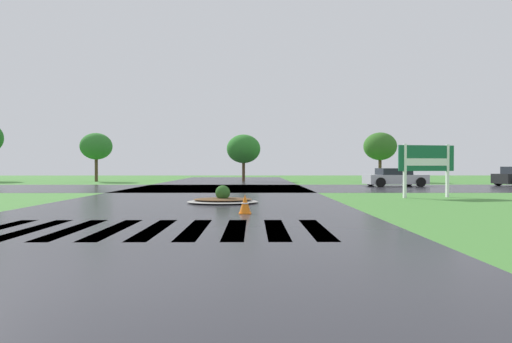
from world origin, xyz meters
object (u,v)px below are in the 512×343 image
(median_island, at_px, (223,200))
(traffic_cone, at_px, (245,205))
(estate_billboard, at_px, (426,161))
(car_blue_compact, at_px, (395,178))

(median_island, distance_m, traffic_cone, 3.72)
(estate_billboard, relative_size, median_island, 1.00)
(median_island, relative_size, traffic_cone, 4.75)
(estate_billboard, height_order, median_island, estate_billboard)
(median_island, distance_m, car_blue_compact, 17.48)
(estate_billboard, xyz_separation_m, median_island, (-8.92, -2.90, -1.50))
(estate_billboard, height_order, traffic_cone, estate_billboard)
(estate_billboard, bearing_deg, median_island, 6.72)
(median_island, xyz_separation_m, car_blue_compact, (11.04, 13.54, 0.47))
(estate_billboard, distance_m, median_island, 9.50)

